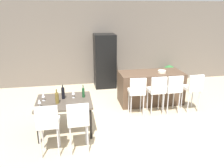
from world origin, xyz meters
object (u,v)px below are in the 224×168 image
wine_bottle_middle (83,92)px  wine_glass_near (39,101)px  dining_table (64,104)px  wine_bottle_corner (57,98)px  potted_plant (169,72)px  refrigerator (105,61)px  bar_chair_right (173,88)px  bar_chair_left (137,90)px  bar_chair_middle (157,89)px  wine_glass_far (43,95)px  wine_glass_left (73,93)px  kitchen_island (150,87)px  fruit_bowl (162,72)px  dining_chair_near (48,122)px  dining_chair_far (78,119)px  bar_chair_far (193,87)px  wine_bottle_right (63,93)px

wine_bottle_middle → wine_glass_near: (-0.92, -0.39, 0.01)m
wine_bottle_middle → dining_table: bearing=-162.9°
wine_bottle_corner → potted_plant: wine_bottle_corner is taller
refrigerator → bar_chair_right: bearing=-60.0°
bar_chair_left → refrigerator: 2.51m
bar_chair_middle → wine_glass_far: bearing=-172.6°
wine_bottle_corner → dining_table: bearing=40.9°
wine_glass_left → wine_glass_near: (-0.69, -0.39, 0.00)m
wine_bottle_corner → refrigerator: (1.48, 3.02, 0.06)m
potted_plant → kitchen_island: bearing=-128.4°
wine_glass_left → fruit_bowl: (2.52, 1.00, 0.09)m
bar_chair_right → potted_plant: size_ratio=1.59×
wine_bottle_middle → wine_glass_far: wine_bottle_middle is taller
wine_glass_near → dining_table: bearing=27.6°
dining_chair_near → bar_chair_left: bearing=32.2°
dining_table → dining_chair_far: size_ratio=1.15×
kitchen_island → wine_glass_far: size_ratio=10.48×
bar_chair_right → dining_table: (-2.77, -0.44, -0.03)m
dining_chair_far → wine_bottle_corner: bearing=118.8°
dining_table → wine_glass_far: 0.48m
bar_chair_far → wine_bottle_corner: (-3.47, -0.56, 0.17)m
kitchen_island → dining_chair_near: (-2.72, -2.09, 0.24)m
dining_table → dining_chair_far: 0.90m
wine_bottle_middle → refrigerator: refrigerator is taller
bar_chair_left → wine_bottle_right: (-1.81, -0.32, 0.18)m
bar_chair_middle → wine_bottle_middle: size_ratio=3.56×
bar_chair_far → dining_table: bearing=-172.4°
bar_chair_left → refrigerator: (-0.45, 2.46, 0.22)m
kitchen_island → wine_glass_left: (-2.23, -1.10, 0.40)m
bar_chair_left → bar_chair_right: (0.97, -0.00, 0.00)m
bar_chair_right → dining_chair_near: same height
bar_chair_middle → dining_table: bar_chair_middle is taller
wine_glass_far → bar_chair_right: bearing=6.4°
kitchen_island → bar_chair_right: bar_chair_right is taller
dining_chair_far → fruit_bowl: size_ratio=4.61×
bar_chair_middle → wine_glass_far: size_ratio=6.03×
bar_chair_far → wine_glass_near: 3.88m
dining_table → refrigerator: (1.34, 2.91, 0.25)m
bar_chair_left → bar_chair_middle: 0.53m
wine_glass_left → wine_glass_far: (-0.65, -0.05, 0.00)m
bar_chair_left → dining_chair_far: bearing=-139.5°
bar_chair_right → kitchen_island: bearing=112.0°
refrigerator → bar_chair_far: bearing=-51.0°
wine_bottle_middle → refrigerator: size_ratio=0.16×
wine_glass_far → bar_chair_middle: bearing=7.4°
bar_chair_middle → dining_chair_near: 2.91m
kitchen_island → wine_glass_far: 3.13m
refrigerator → fruit_bowl: bearing=-51.8°
wine_bottle_middle → fruit_bowl: 2.50m
potted_plant → wine_glass_left: bearing=-142.2°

